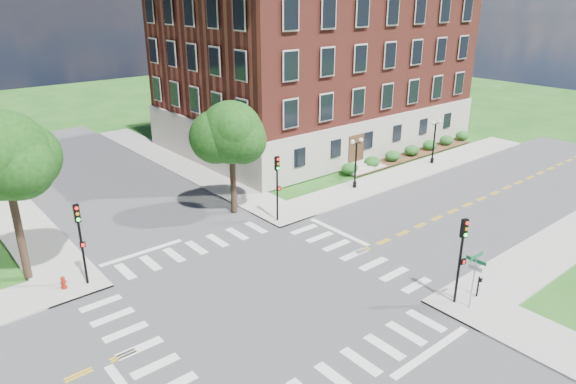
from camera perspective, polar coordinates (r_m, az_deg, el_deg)
ground at (r=28.66m, az=-2.75°, el=-11.28°), size 160.00×160.00×0.00m
road_ew at (r=28.65m, az=-2.75°, el=-11.28°), size 90.00×12.00×0.01m
road_ns at (r=28.65m, az=-2.75°, el=-11.27°), size 12.00×90.00×0.01m
sidewalk_ne at (r=48.31m, az=0.76°, el=2.65°), size 34.00×34.00×0.12m
crosswalk_east at (r=32.88m, az=7.37°, el=-6.90°), size 2.20×10.20×0.02m
stop_bar_east at (r=35.75m, az=5.63°, el=-4.42°), size 0.40×5.50×0.00m
main_building at (r=56.95m, az=3.15°, el=13.99°), size 30.60×22.40×16.50m
shrub_row at (r=53.54m, az=13.53°, el=3.84°), size 18.00×2.00×1.30m
tree_c at (r=30.86m, az=-29.06°, el=3.52°), size 4.83×4.83×9.74m
tree_d at (r=36.83m, az=-6.35°, el=6.56°), size 4.51×4.51×8.35m
traffic_signal_se at (r=27.66m, az=18.72°, el=-6.17°), size 0.37×0.42×4.80m
traffic_signal_ne at (r=35.93m, az=-1.20°, el=1.32°), size 0.35×0.40×4.80m
traffic_signal_nw at (r=30.11m, az=-22.10°, el=-4.36°), size 0.35×0.39×4.80m
twin_lamp_west at (r=42.91m, az=7.55°, el=3.52°), size 1.36×0.36×4.23m
twin_lamp_east at (r=50.96m, az=15.95°, el=5.70°), size 1.36×0.36×4.23m
street_sign_pole at (r=27.86m, az=20.04°, el=-8.19°), size 1.10×1.10×3.10m
push_button_post at (r=29.68m, az=20.41°, el=-9.71°), size 0.14×0.21×1.20m
fire_hydrant at (r=31.32m, az=-23.68°, el=-9.22°), size 0.35×0.35×0.75m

